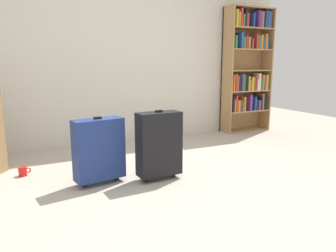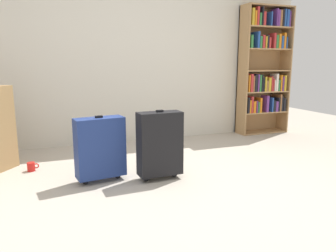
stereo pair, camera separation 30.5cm
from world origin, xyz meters
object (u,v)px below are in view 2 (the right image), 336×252
at_px(bookshelf, 264,68).
at_px(suitcase_navy_blue, 100,147).
at_px(mug, 31,167).
at_px(suitcase_black, 160,144).

distance_m(bookshelf, suitcase_navy_blue, 3.25).
distance_m(mug, suitcase_black, 1.43).
bearing_deg(bookshelf, suitcase_navy_blue, -154.38).
height_order(suitcase_black, suitcase_navy_blue, suitcase_black).
height_order(mug, suitcase_navy_blue, suitcase_navy_blue).
relative_size(suitcase_black, suitcase_navy_blue, 1.07).
bearing_deg(suitcase_black, bookshelf, 33.35).
bearing_deg(suitcase_black, suitcase_navy_blue, 165.61).
bearing_deg(bookshelf, mug, -166.95).
xyz_separation_m(bookshelf, mug, (-3.51, -0.81, -1.01)).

